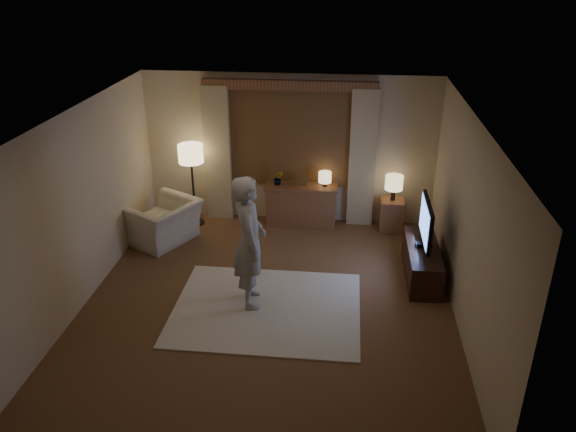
# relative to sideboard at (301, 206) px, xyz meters

# --- Properties ---
(room) EXTENTS (5.04, 5.54, 2.64)m
(room) POSITION_rel_sideboard_xyz_m (-0.23, -2.00, 0.98)
(room) COLOR brown
(room) RESTS_ON ground
(rug) EXTENTS (2.50, 2.00, 0.02)m
(rug) POSITION_rel_sideboard_xyz_m (-0.23, -2.67, -0.34)
(rug) COLOR beige
(rug) RESTS_ON floor
(sideboard) EXTENTS (1.20, 0.40, 0.70)m
(sideboard) POSITION_rel_sideboard_xyz_m (0.00, 0.00, 0.00)
(sideboard) COLOR brown
(sideboard) RESTS_ON floor
(picture_frame) EXTENTS (0.16, 0.02, 0.20)m
(picture_frame) POSITION_rel_sideboard_xyz_m (0.00, 0.00, 0.45)
(picture_frame) COLOR brown
(picture_frame) RESTS_ON sideboard
(plant) EXTENTS (0.16, 0.13, 0.30)m
(plant) POSITION_rel_sideboard_xyz_m (-0.40, 0.00, 0.50)
(plant) COLOR #999999
(plant) RESTS_ON sideboard
(table_lamp_sideboard) EXTENTS (0.22, 0.22, 0.30)m
(table_lamp_sideboard) POSITION_rel_sideboard_xyz_m (0.40, 0.00, 0.55)
(table_lamp_sideboard) COLOR black
(table_lamp_sideboard) RESTS_ON sideboard
(floor_lamp) EXTENTS (0.42, 0.42, 1.46)m
(floor_lamp) POSITION_rel_sideboard_xyz_m (-1.87, -0.16, 0.87)
(floor_lamp) COLOR black
(floor_lamp) RESTS_ON floor
(armchair) EXTENTS (1.32, 1.38, 0.69)m
(armchair) POSITION_rel_sideboard_xyz_m (-2.22, -0.89, -0.00)
(armchair) COLOR #F1E4C6
(armchair) RESTS_ON floor
(side_table) EXTENTS (0.40, 0.40, 0.56)m
(side_table) POSITION_rel_sideboard_xyz_m (1.56, -0.05, -0.07)
(side_table) COLOR brown
(side_table) RESTS_ON floor
(table_lamp_side) EXTENTS (0.30, 0.30, 0.44)m
(table_lamp_side) POSITION_rel_sideboard_xyz_m (1.56, -0.05, 0.52)
(table_lamp_side) COLOR black
(table_lamp_side) RESTS_ON side_table
(tv_stand) EXTENTS (0.45, 1.40, 0.50)m
(tv_stand) POSITION_rel_sideboard_xyz_m (1.92, -1.59, -0.10)
(tv_stand) COLOR black
(tv_stand) RESTS_ON floor
(tv) EXTENTS (0.24, 0.98, 0.71)m
(tv) POSITION_rel_sideboard_xyz_m (1.92, -1.59, 0.54)
(tv) COLOR black
(tv) RESTS_ON tv_stand
(person) EXTENTS (0.58, 0.75, 1.84)m
(person) POSITION_rel_sideboard_xyz_m (-0.47, -2.54, 0.59)
(person) COLOR #B4B0A6
(person) RESTS_ON rug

